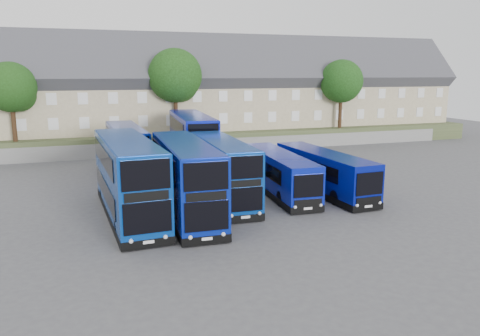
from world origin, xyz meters
name	(u,v)px	position (x,y,z in m)	size (l,w,h in m)	color
ground	(228,223)	(0.00, 0.00, 0.00)	(120.00, 120.00, 0.00)	#4A4A4F
retaining_wall	(161,148)	(0.00, 24.00, 0.75)	(70.00, 0.40, 1.50)	slate
earth_bank	(148,134)	(0.00, 34.00, 1.00)	(80.00, 20.00, 2.00)	#3F4C2B
terrace_row	(201,90)	(6.00, 30.00, 6.60)	(66.00, 10.40, 11.20)	tan
dd_front_left	(128,180)	(-5.31, 3.10, 2.31)	(3.34, 11.95, 4.70)	#083693
dd_front_mid	(186,180)	(-1.98, 2.36, 2.20)	(2.92, 11.36, 4.49)	#081E96
dd_front_right	(223,172)	(1.06, 4.70, 2.03)	(2.74, 10.51, 4.15)	#073691
dd_rear_left	(127,152)	(-4.34, 14.56, 2.06)	(2.75, 10.62, 4.19)	navy
dd_rear_right	(192,142)	(1.73, 16.72, 2.38)	(3.69, 12.35, 4.84)	#0815A3
coach_east_a	(279,174)	(5.44, 5.29, 1.44)	(2.93, 10.89, 2.94)	#0919A6
coach_east_b	(323,173)	(8.66, 4.57, 1.46)	(2.79, 10.99, 2.98)	#071285
tree_west	(12,89)	(-13.85, 25.10, 7.05)	(4.80, 4.80, 7.65)	#382314
tree_mid	(176,78)	(2.15, 25.60, 8.07)	(5.76, 5.76, 9.18)	#382314
tree_east	(342,83)	(22.15, 25.10, 7.39)	(5.12, 5.12, 8.16)	#382314
tree_far	(354,79)	(28.15, 32.10, 7.73)	(5.44, 5.44, 8.67)	#382314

